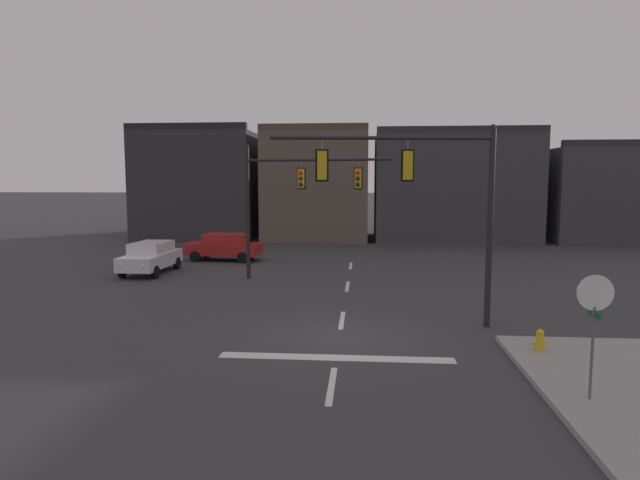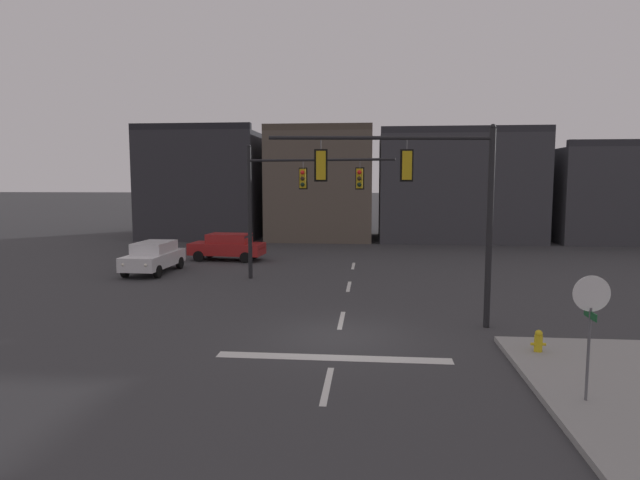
% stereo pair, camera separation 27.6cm
% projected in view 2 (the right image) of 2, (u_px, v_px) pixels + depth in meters
% --- Properties ---
extents(ground_plane, '(400.00, 400.00, 0.00)m').
position_uv_depth(ground_plane, '(338.00, 337.00, 16.66)').
color(ground_plane, '#353538').
extents(stop_bar_paint, '(6.40, 0.50, 0.01)m').
position_uv_depth(stop_bar_paint, '(333.00, 358.00, 14.68)').
color(stop_bar_paint, silver).
rests_on(stop_bar_paint, ground).
extents(lane_centreline, '(0.16, 26.40, 0.01)m').
position_uv_depth(lane_centreline, '(341.00, 320.00, 18.64)').
color(lane_centreline, silver).
rests_on(lane_centreline, ground).
extents(signal_mast_near_side, '(7.13, 0.98, 6.57)m').
position_uv_depth(signal_mast_near_side, '(426.00, 190.00, 17.24)').
color(signal_mast_near_side, black).
rests_on(signal_mast_near_side, ground).
extents(signal_mast_far_side, '(7.07, 1.14, 6.53)m').
position_uv_depth(signal_mast_far_side, '(291.00, 191.00, 25.72)').
color(signal_mast_far_side, black).
rests_on(signal_mast_far_side, ground).
extents(stop_sign, '(0.76, 0.64, 2.83)m').
position_uv_depth(stop_sign, '(591.00, 308.00, 11.27)').
color(stop_sign, '#56565B').
rests_on(stop_sign, ground).
extents(car_lot_nearside, '(4.58, 2.25, 1.61)m').
position_uv_depth(car_lot_nearside, '(228.00, 246.00, 32.63)').
color(car_lot_nearside, '#A81E1E').
rests_on(car_lot_nearside, ground).
extents(car_lot_middle, '(2.01, 4.50, 1.61)m').
position_uv_depth(car_lot_middle, '(154.00, 256.00, 28.20)').
color(car_lot_middle, silver).
rests_on(car_lot_middle, ground).
extents(fire_hydrant, '(0.40, 0.30, 0.75)m').
position_uv_depth(fire_hydrant, '(538.00, 345.00, 14.74)').
color(fire_hydrant, gold).
rests_on(fire_hydrant, ground).
extents(building_row, '(54.78, 12.88, 9.54)m').
position_uv_depth(building_row, '(475.00, 187.00, 45.06)').
color(building_row, '#2D2D33').
rests_on(building_row, ground).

